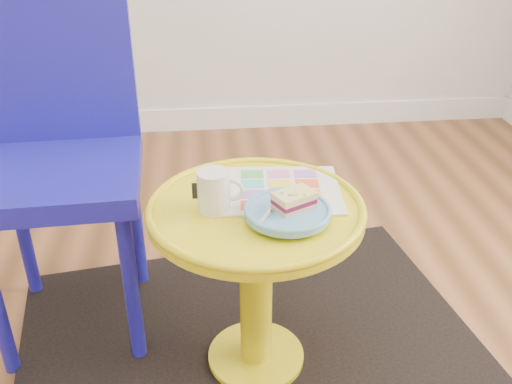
{
  "coord_description": "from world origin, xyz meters",
  "views": [
    {
      "loc": [
        0.26,
        -0.91,
        1.19
      ],
      "look_at": [
        0.39,
        0.27,
        0.54
      ],
      "focal_mm": 40.0,
      "sensor_mm": 36.0,
      "label": 1
    }
  ],
  "objects": [
    {
      "name": "fork",
      "position": [
        0.42,
        0.21,
        0.53
      ],
      "size": [
        0.09,
        0.13,
        0.0
      ],
      "rotation": [
        0.0,
        0.0,
        -0.54
      ],
      "color": "silver",
      "rests_on": "plate"
    },
    {
      "name": "plate",
      "position": [
        0.45,
        0.2,
        0.52
      ],
      "size": [
        0.2,
        0.2,
        0.02
      ],
      "color": "#5C99C3",
      "rests_on": "newspaper"
    },
    {
      "name": "rug",
      "position": [
        0.39,
        0.27,
        0.0
      ],
      "size": [
        1.45,
        1.28,
        0.01
      ],
      "primitive_type": "cube",
      "rotation": [
        0.0,
        0.0,
        0.15
      ],
      "color": "black",
      "rests_on": "ground"
    },
    {
      "name": "side_table",
      "position": [
        0.39,
        0.27,
        0.36
      ],
      "size": [
        0.52,
        0.52,
        0.5
      ],
      "color": "#D7C412",
      "rests_on": "ground"
    },
    {
      "name": "newspaper",
      "position": [
        0.46,
        0.34,
        0.5
      ],
      "size": [
        0.32,
        0.28,
        0.01
      ],
      "primitive_type": "cube",
      "rotation": [
        0.0,
        0.0,
        -0.09
      ],
      "color": "silver",
      "rests_on": "side_table"
    },
    {
      "name": "cake_slice",
      "position": [
        0.47,
        0.21,
        0.55
      ],
      "size": [
        0.11,
        0.09,
        0.04
      ],
      "rotation": [
        0.0,
        0.0,
        0.47
      ],
      "color": "#D3BC8C",
      "rests_on": "plate"
    },
    {
      "name": "chair",
      "position": [
        -0.12,
        0.56,
        0.56
      ],
      "size": [
        0.45,
        0.45,
        0.98
      ],
      "rotation": [
        0.0,
        0.0,
        0.04
      ],
      "color": "#1A1799",
      "rests_on": "ground"
    },
    {
      "name": "mug",
      "position": [
        0.29,
        0.26,
        0.55
      ],
      "size": [
        0.11,
        0.08,
        0.1
      ],
      "rotation": [
        0.0,
        0.0,
        -0.16
      ],
      "color": "silver",
      "rests_on": "side_table"
    }
  ]
}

